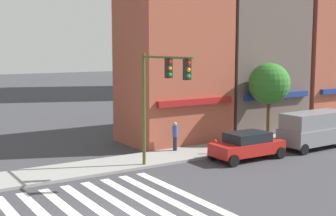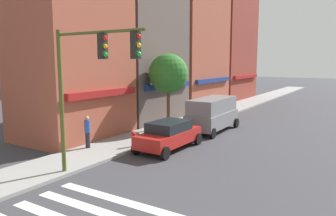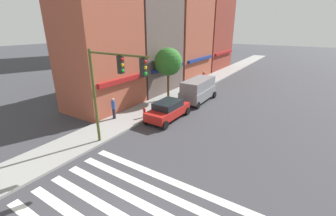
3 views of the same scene
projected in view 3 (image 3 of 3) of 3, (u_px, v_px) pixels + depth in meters
name	position (u px, v px, depth m)	size (l,w,h in m)	color
sidewalk_left	(14.00, 173.00, 11.88)	(120.00, 3.00, 0.15)	gray
storefront_row	(177.00, 28.00, 30.13)	(33.57, 5.30, 15.20)	#9E4C38
traffic_signal	(112.00, 81.00, 12.84)	(0.32, 4.55, 6.17)	#474C1E
sedan_red	(168.00, 110.00, 18.71)	(4.41, 2.02, 1.59)	#B21E19
van_grey	(198.00, 89.00, 23.10)	(5.05, 2.22, 2.34)	slate
pedestrian_blue_shirt	(114.00, 108.00, 18.46)	(0.32, 0.32, 1.77)	#23232D
pedestrian_red_jacket	(204.00, 78.00, 29.28)	(0.32, 0.32, 1.77)	#23232D
fire_hydrant	(144.00, 112.00, 18.84)	(0.24, 0.24, 0.84)	red
street_tree	(168.00, 62.00, 22.52)	(2.78, 2.78, 5.28)	brown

